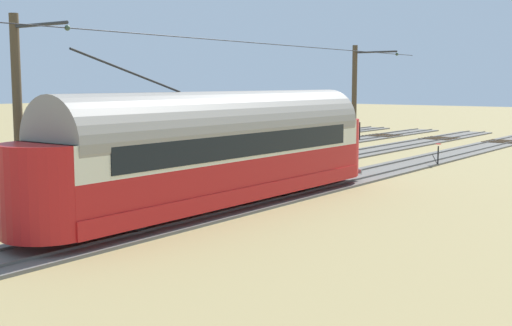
{
  "coord_description": "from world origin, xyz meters",
  "views": [
    {
      "loc": [
        -22.92,
        21.75,
        4.6
      ],
      "look_at": [
        -7.93,
        1.62,
        1.58
      ],
      "focal_mm": 46.79,
      "sensor_mm": 36.0,
      "label": 1
    }
  ],
  "objects_px": {
    "catenary_pole_foreground": "(355,103)",
    "catenary_pole_mid_near": "(20,120)",
    "switch_stand": "(438,153)",
    "vintage_streetcar": "(224,148)"
  },
  "relations": [
    {
      "from": "catenary_pole_foreground",
      "to": "catenary_pole_mid_near",
      "type": "distance_m",
      "value": 21.15
    },
    {
      "from": "vintage_streetcar",
      "to": "catenary_pole_foreground",
      "type": "height_order",
      "value": "catenary_pole_foreground"
    },
    {
      "from": "catenary_pole_mid_near",
      "to": "switch_stand",
      "type": "height_order",
      "value": "catenary_pole_mid_near"
    },
    {
      "from": "vintage_streetcar",
      "to": "catenary_pole_mid_near",
      "type": "height_order",
      "value": "catenary_pole_mid_near"
    },
    {
      "from": "catenary_pole_foreground",
      "to": "switch_stand",
      "type": "relative_size",
      "value": 5.39
    },
    {
      "from": "catenary_pole_foreground",
      "to": "vintage_streetcar",
      "type": "bearing_deg",
      "value": 99.51
    },
    {
      "from": "switch_stand",
      "to": "catenary_pole_foreground",
      "type": "bearing_deg",
      "value": 35.77
    },
    {
      "from": "catenary_pole_mid_near",
      "to": "vintage_streetcar",
      "type": "bearing_deg",
      "value": -109.64
    },
    {
      "from": "catenary_pole_foreground",
      "to": "switch_stand",
      "type": "bearing_deg",
      "value": -144.23
    },
    {
      "from": "switch_stand",
      "to": "catenary_pole_mid_near",
      "type": "bearing_deg",
      "value": 81.02
    }
  ]
}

